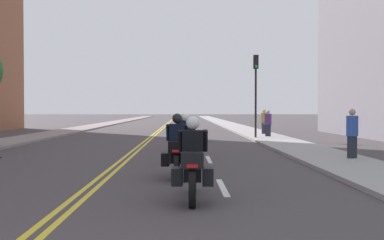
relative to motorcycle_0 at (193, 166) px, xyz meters
The scene contains 14 objects.
ground_plane 41.59m from the motorcycle_0, 93.08° to the left, with size 264.00×264.00×0.00m, color #453F41.
sidewalk_left 42.56m from the motorcycle_0, 102.68° to the left, with size 2.51×144.00×0.12m, color gray.
sidewalk_right 41.81m from the motorcycle_0, 83.30° to the left, with size 2.51×144.00×0.12m, color #9E9B9C.
centreline_yellow_inner 41.59m from the motorcycle_0, 93.24° to the left, with size 0.12×132.00×0.01m, color yellow.
centreline_yellow_outer 41.58m from the motorcycle_0, 92.91° to the left, with size 0.12×132.00×0.01m, color yellow.
lane_dashes_white 22.54m from the motorcycle_0, 88.24° to the left, with size 0.14×56.40×0.01m.
motorcycle_0 is the anchor object (origin of this frame).
motorcycle_1 3.08m from the motorcycle_0, 96.43° to the left, with size 0.77×2.21×1.64m.
motorcycle_2 6.81m from the motorcycle_0, 90.71° to the left, with size 0.77×2.20×1.59m.
motorcycle_3 10.65m from the motorcycle_0, 91.21° to the left, with size 0.78×2.12×1.58m.
traffic_light_near 19.38m from the motorcycle_0, 77.91° to the left, with size 0.28×0.38×4.93m.
pedestrian_0 8.67m from the motorcycle_0, 51.03° to the left, with size 0.42×0.39×1.77m.
pedestrian_1 20.50m from the motorcycle_0, 76.04° to the left, with size 0.49×0.39×1.72m.
pedestrian_2 23.55m from the motorcycle_0, 77.17° to the left, with size 0.42×0.40×1.77m.
Camera 1 is at (2.07, -2.64, 1.74)m, focal length 44.79 mm.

